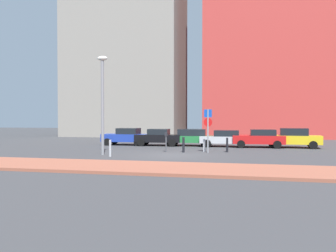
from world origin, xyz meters
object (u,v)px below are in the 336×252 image
object	(u,v)px
parked_car_black	(159,137)
parked_car_yellow	(292,138)
street_lamp	(102,96)
traffic_bollard_far	(183,145)
parked_car_silver	(225,138)
traffic_bollard_near	(204,145)
parked_car_blue	(126,136)
parking_sign_post	(208,125)
parked_car_red	(259,138)
parked_car_green	(189,137)
traffic_bollard_edge	(110,148)
traffic_bollard_mid	(227,145)
parking_meter	(166,139)

from	to	relation	value
parked_car_black	parked_car_yellow	bearing A→B (deg)	0.76
street_lamp	traffic_bollard_far	xyz separation A→B (m)	(4.96, 2.64, -3.32)
parked_car_silver	traffic_bollard_near	distance (m)	4.75
parked_car_blue	parked_car_silver	distance (m)	8.84
parking_sign_post	parked_car_red	bearing A→B (deg)	54.36
street_lamp	traffic_bollard_near	size ratio (longest dim) A/B	7.22
parked_car_black	traffic_bollard_near	bearing A→B (deg)	-45.19
parked_car_blue	street_lamp	bearing A→B (deg)	-81.50
parked_car_green	traffic_bollard_far	world-z (taller)	parked_car_green
parked_car_black	parked_car_yellow	size ratio (longest dim) A/B	0.89
traffic_bollard_near	traffic_bollard_edge	distance (m)	7.08
parked_car_black	traffic_bollard_edge	world-z (taller)	parked_car_black
street_lamp	traffic_bollard_near	distance (m)	8.04
traffic_bollard_mid	parking_sign_post	bearing A→B (deg)	-153.65
street_lamp	traffic_bollard_edge	distance (m)	3.57
traffic_bollard_mid	parked_car_green	bearing A→B (deg)	125.05
parked_car_red	parked_car_yellow	world-z (taller)	parked_car_yellow
parked_car_silver	parked_car_yellow	xyz separation A→B (m)	(5.46, 0.14, 0.08)
parked_car_silver	parking_sign_post	distance (m)	5.54
parking_sign_post	parking_meter	xyz separation A→B (m)	(-2.96, -0.20, -1.01)
parked_car_yellow	parking_sign_post	world-z (taller)	parking_sign_post
parked_car_green	traffic_bollard_near	bearing A→B (deg)	-69.21
parked_car_blue	parking_sign_post	xyz separation A→B (m)	(7.89, -5.38, 1.15)
traffic_bollard_edge	traffic_bollard_near	bearing A→B (deg)	39.98
parked_car_silver	parked_car_yellow	distance (m)	5.46
parked_car_red	parked_car_silver	bearing A→B (deg)	178.53
parked_car_silver	parked_car_green	bearing A→B (deg)	174.52
parked_car_black	parked_car_red	size ratio (longest dim) A/B	0.97
parked_car_yellow	parking_sign_post	distance (m)	8.50
parked_car_black	traffic_bollard_edge	bearing A→B (deg)	-95.65
parked_car_silver	parking_meter	world-z (taller)	parking_meter
parked_car_red	traffic_bollard_mid	xyz separation A→B (m)	(-2.46, -4.60, -0.26)
parked_car_blue	parked_car_yellow	bearing A→B (deg)	0.34
parked_car_black	parking_meter	bearing A→B (deg)	-71.01
parked_car_green	parked_car_silver	world-z (taller)	parked_car_green
parked_car_blue	traffic_bollard_mid	distance (m)	10.35
street_lamp	traffic_bollard_mid	xyz separation A→B (m)	(7.97, 3.49, -3.34)
parked_car_black	traffic_bollard_near	world-z (taller)	parked_car_black
parked_car_blue	street_lamp	xyz separation A→B (m)	(1.23, -8.23, 3.07)
parking_meter	street_lamp	bearing A→B (deg)	-144.49
traffic_bollard_mid	traffic_bollard_far	distance (m)	3.13
street_lamp	traffic_bollard_edge	world-z (taller)	street_lamp
traffic_bollard_far	traffic_bollard_edge	world-z (taller)	traffic_bollard_far
parking_meter	parked_car_yellow	bearing A→B (deg)	31.19
parking_sign_post	parked_car_blue	bearing A→B (deg)	145.70
parking_meter	traffic_bollard_near	xyz separation A→B (m)	(2.62, 0.97, -0.47)
parked_car_black	parked_car_yellow	xyz separation A→B (m)	(11.27, 0.15, 0.05)
parking_sign_post	street_lamp	xyz separation A→B (m)	(-6.66, -2.84, 1.93)
parked_car_green	traffic_bollard_mid	size ratio (longest dim) A/B	4.36
traffic_bollard_near	parked_car_yellow	bearing A→B (deg)	34.89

